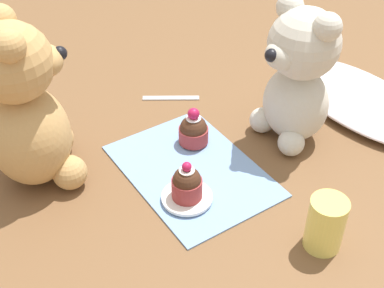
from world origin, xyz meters
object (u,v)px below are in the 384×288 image
(teddy_bear_tan, at_px, (26,110))
(cupcake_near_cream_bear, at_px, (193,130))
(saucer_plate, at_px, (187,197))
(juice_glass, at_px, (326,224))
(teddy_bear_cream, at_px, (298,75))
(cupcake_near_tan_bear, at_px, (187,184))
(teaspoon, at_px, (171,98))

(teddy_bear_tan, xyz_separation_m, cupcake_near_cream_bear, (0.07, 0.24, -0.09))
(cupcake_near_cream_bear, relative_size, saucer_plate, 0.87)
(teddy_bear_tan, relative_size, juice_glass, 3.32)
(teddy_bear_cream, bearing_deg, cupcake_near_cream_bear, -114.96)
(teddy_bear_tan, height_order, cupcake_near_tan_bear, teddy_bear_tan)
(teddy_bear_cream, distance_m, cupcake_near_cream_bear, 0.19)
(cupcake_near_tan_bear, height_order, juice_glass, juice_glass)
(cupcake_near_cream_bear, distance_m, saucer_plate, 0.14)
(cupcake_near_tan_bear, distance_m, teaspoon, 0.28)
(teaspoon, bearing_deg, saucer_plate, 96.30)
(cupcake_near_cream_bear, distance_m, cupcake_near_tan_bear, 0.14)
(teddy_bear_cream, relative_size, teddy_bear_tan, 0.90)
(teddy_bear_cream, distance_m, teddy_bear_tan, 0.42)
(juice_glass, bearing_deg, cupcake_near_cream_bear, -174.91)
(cupcake_near_tan_bear, bearing_deg, saucer_plate, 153.43)
(teddy_bear_tan, bearing_deg, cupcake_near_tan_bear, -127.54)
(teddy_bear_cream, relative_size, juice_glass, 2.98)
(cupcake_near_cream_bear, bearing_deg, juice_glass, 5.09)
(teddy_bear_cream, bearing_deg, juice_glass, -31.19)
(teddy_bear_tan, distance_m, saucer_plate, 0.27)
(cupcake_near_cream_bear, relative_size, teaspoon, 0.62)
(cupcake_near_cream_bear, relative_size, cupcake_near_tan_bear, 1.03)
(teddy_bear_tan, relative_size, teaspoon, 2.52)
(teddy_bear_tan, distance_m, cupcake_near_tan_bear, 0.25)
(teddy_bear_cream, xyz_separation_m, teddy_bear_tan, (-0.14, -0.40, 0.00))
(teddy_bear_tan, relative_size, cupcake_near_cream_bear, 4.05)
(cupcake_near_tan_bear, relative_size, teaspoon, 0.61)
(teddy_bear_tan, height_order, saucer_plate, teddy_bear_tan)
(cupcake_near_cream_bear, height_order, saucer_plate, cupcake_near_cream_bear)
(cupcake_near_tan_bear, bearing_deg, teddy_bear_cream, 98.95)
(cupcake_near_cream_bear, bearing_deg, saucer_plate, -37.63)
(teddy_bear_tan, height_order, cupcake_near_cream_bear, teddy_bear_tan)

